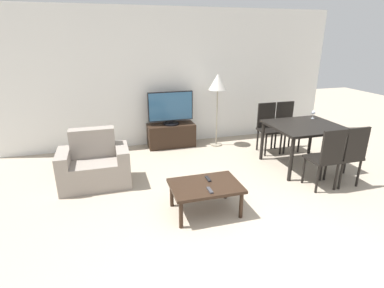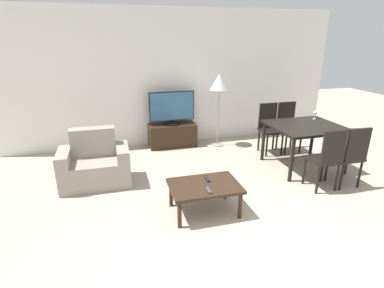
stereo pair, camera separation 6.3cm
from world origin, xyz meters
TOP-DOWN VIEW (x-y plane):
  - ground_plane at (0.00, 0.00)m, footprint 18.00×18.00m
  - wall_back at (0.00, 4.00)m, footprint 6.93×0.06m
  - armchair at (-1.61, 2.38)m, footprint 1.02×0.62m
  - tv_stand at (-0.13, 3.73)m, footprint 0.96×0.41m
  - tv at (-0.13, 3.73)m, footprint 0.91×0.32m
  - coffee_table at (-0.24, 1.17)m, footprint 0.88×0.62m
  - dining_table at (1.83, 2.10)m, footprint 1.16×1.03m
  - dining_chair_near at (1.63, 1.27)m, footprint 0.40×0.40m
  - dining_chair_far at (2.04, 2.93)m, footprint 0.40×0.40m
  - dining_chair_near_right at (2.04, 1.27)m, footprint 0.40×0.40m
  - dining_chair_far_left at (1.63, 2.93)m, footprint 0.40×0.40m
  - floor_lamp at (0.79, 3.53)m, footprint 0.36×0.36m
  - remote_primary at (-0.25, 1.00)m, footprint 0.04×0.15m
  - remote_secondary at (-0.17, 1.29)m, footprint 0.04×0.15m
  - wine_glass_left at (2.22, 2.42)m, footprint 0.07×0.07m

SIDE VIEW (x-z plane):
  - ground_plane at x=0.00m, z-range 0.00..0.00m
  - tv_stand at x=-0.13m, z-range 0.00..0.47m
  - armchair at x=-1.61m, z-range -0.12..0.73m
  - coffee_table at x=-0.24m, z-range 0.15..0.54m
  - remote_primary at x=-0.25m, z-range 0.39..0.41m
  - remote_secondary at x=-0.17m, z-range 0.39..0.41m
  - dining_chair_near at x=1.63m, z-range 0.05..1.00m
  - dining_chair_far at x=2.04m, z-range 0.05..1.00m
  - dining_chair_near_right at x=2.04m, z-range 0.05..1.00m
  - dining_chair_far_left at x=1.63m, z-range 0.05..1.00m
  - dining_table at x=1.83m, z-range 0.29..1.04m
  - tv at x=-0.13m, z-range 0.47..1.14m
  - wine_glass_left at x=2.22m, z-range 0.78..0.93m
  - floor_lamp at x=0.79m, z-range 0.53..2.00m
  - wall_back at x=0.00m, z-range 0.00..2.70m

